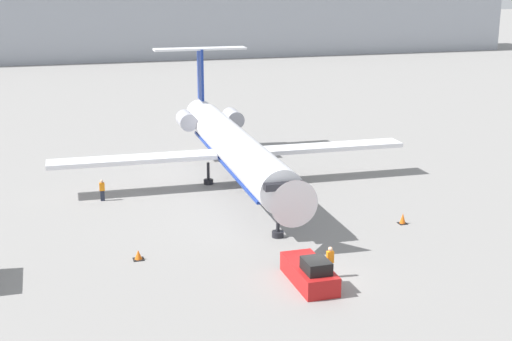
% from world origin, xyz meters
% --- Properties ---
extents(ground_plane, '(600.00, 600.00, 0.00)m').
position_xyz_m(ground_plane, '(0.00, 0.00, 0.00)').
color(ground_plane, gray).
extents(terminal_building, '(180.00, 16.80, 14.80)m').
position_xyz_m(terminal_building, '(0.00, 120.00, 7.43)').
color(terminal_building, '#9EA3AD').
rests_on(terminal_building, ground).
extents(airplane_main, '(29.84, 31.31, 10.05)m').
position_xyz_m(airplane_main, '(0.46, 20.02, 3.40)').
color(airplane_main, white).
rests_on(airplane_main, ground).
extents(pushback_tug, '(1.91, 4.73, 1.81)m').
position_xyz_m(pushback_tug, '(-0.54, -0.15, 0.67)').
color(pushback_tug, '#B21919').
rests_on(pushback_tug, ground).
extents(worker_near_tug, '(0.40, 0.26, 1.86)m').
position_xyz_m(worker_near_tug, '(0.88, 0.32, 0.99)').
color(worker_near_tug, '#232838').
rests_on(worker_near_tug, ground).
extents(worker_by_wing, '(0.40, 0.24, 1.68)m').
position_xyz_m(worker_by_wing, '(-10.39, 18.96, 0.87)').
color(worker_by_wing, '#232838').
rests_on(worker_by_wing, ground).
extents(traffic_cone_left, '(0.66, 0.66, 0.62)m').
position_xyz_m(traffic_cone_left, '(-9.35, 6.17, 0.29)').
color(traffic_cone_left, black).
rests_on(traffic_cone_left, ground).
extents(traffic_cone_right, '(0.59, 0.59, 0.77)m').
position_xyz_m(traffic_cone_right, '(9.35, 7.43, 0.37)').
color(traffic_cone_right, black).
rests_on(traffic_cone_right, ground).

